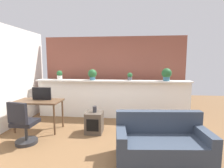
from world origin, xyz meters
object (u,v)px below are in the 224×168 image
potted_plant_3 (167,74)px  desk (39,104)px  vase_on_shelf (95,109)px  potted_plant_1 (92,74)px  office_chair (24,126)px  couch (161,144)px  potted_plant_0 (60,75)px  side_cube_shelf (94,122)px  potted_plant_2 (130,76)px  tv_monitor (42,94)px

potted_plant_3 → desk: (-3.25, -1.09, -0.68)m
desk → vase_on_shelf: size_ratio=7.50×
potted_plant_1 → office_chair: (-1.02, -1.89, -0.94)m
couch → office_chair: bearing=174.3°
potted_plant_0 → couch: bearing=-39.0°
side_cube_shelf → vase_on_shelf: bearing=46.5°
potted_plant_0 → desk: bearing=-94.4°
potted_plant_0 → side_cube_shelf: 2.03m
office_chair → vase_on_shelf: 1.54m
potted_plant_1 → desk: size_ratio=0.29×
potted_plant_2 → office_chair: size_ratio=0.25×
potted_plant_0 → side_cube_shelf: potted_plant_0 is taller
office_chair → couch: bearing=-5.7°
office_chair → vase_on_shelf: office_chair is taller
potted_plant_0 → potted_plant_1: 1.03m
potted_plant_0 → office_chair: 2.12m
potted_plant_1 → office_chair: 2.34m
tv_monitor → potted_plant_2: bearing=25.8°
potted_plant_1 → desk: 1.70m
office_chair → side_cube_shelf: bearing=30.4°
couch → potted_plant_2: bearing=104.6°
desk → couch: (2.79, -1.06, -0.38)m
potted_plant_2 → side_cube_shelf: 1.75m
potted_plant_1 → vase_on_shelf: (0.29, -1.11, -0.75)m
desk → tv_monitor: tv_monitor is taller
potted_plant_1 → couch: (1.68, -2.16, -1.04)m
side_cube_shelf → vase_on_shelf: vase_on_shelf is taller
potted_plant_2 → side_cube_shelf: potted_plant_2 is taller
potted_plant_1 → potted_plant_2: 1.11m
vase_on_shelf → couch: 1.76m
potted_plant_0 → potted_plant_3: potted_plant_3 is taller
potted_plant_0 → couch: (2.70, -2.19, -1.01)m
potted_plant_3 → vase_on_shelf: (-1.85, -1.10, -0.78)m
tv_monitor → vase_on_shelf: size_ratio=3.25×
office_chair → vase_on_shelf: bearing=30.6°
potted_plant_3 → office_chair: size_ratio=0.39×
potted_plant_0 → vase_on_shelf: potted_plant_0 is taller
vase_on_shelf → couch: couch is taller
potted_plant_0 → couch: 3.62m
potted_plant_3 → vase_on_shelf: bearing=-149.2°
office_chair → couch: (2.70, -0.27, -0.11)m
potted_plant_2 → side_cube_shelf: bearing=-125.7°
potted_plant_0 → tv_monitor: 1.12m
potted_plant_2 → couch: potted_plant_2 is taller
potted_plant_0 → desk: 1.30m
vase_on_shelf → potted_plant_3: bearing=30.8°
potted_plant_3 → side_cube_shelf: bearing=-149.1°
tv_monitor → side_cube_shelf: tv_monitor is taller
side_cube_shelf → couch: size_ratio=0.31×
side_cube_shelf → tv_monitor: bearing=175.6°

